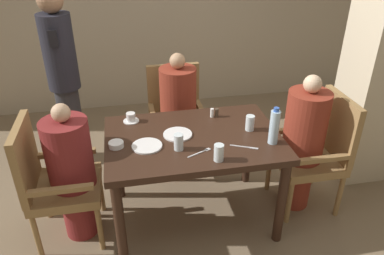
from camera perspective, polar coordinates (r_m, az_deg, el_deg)
name	(u,v)px	position (r m, az deg, el deg)	size (l,w,h in m)	color
ground_plane	(193,215)	(3.14, 0.16, -13.22)	(16.00, 16.00, 0.00)	#7A664C
dining_table	(193,148)	(2.75, 0.17, -3.17)	(1.26, 0.86, 0.75)	#331E14
chair_left_side	(52,179)	(2.84, -20.56, -7.30)	(0.49, 0.49, 0.96)	olive
diner_in_left_chair	(72,172)	(2.79, -17.81, -6.42)	(0.32, 0.32, 1.09)	maroon
chair_far_side	(176,114)	(3.51, -2.44, 2.06)	(0.49, 0.49, 0.96)	olive
diner_in_far_chair	(178,114)	(3.35, -2.09, 2.09)	(0.32, 0.32, 1.16)	maroon
chair_right_side	(318,149)	(3.15, 18.65, -3.09)	(0.49, 0.49, 0.96)	olive
diner_in_right_chair	(303,143)	(3.05, 16.50, -2.23)	(0.32, 0.32, 1.15)	maroon
standing_host	(63,76)	(3.58, -19.01, 7.46)	(0.28, 0.32, 1.65)	#2D2D33
plate_main_left	(178,134)	(2.71, -2.20, -1.05)	(0.21, 0.21, 0.01)	white
plate_main_right	(147,146)	(2.59, -6.88, -2.80)	(0.21, 0.21, 0.01)	white
teacup_with_saucer	(131,118)	(2.92, -9.29, 1.44)	(0.12, 0.12, 0.07)	white
bowl_small	(116,145)	(2.62, -11.48, -2.56)	(0.10, 0.10, 0.04)	white
water_bottle	(274,127)	(2.62, 12.43, 0.10)	(0.07, 0.07, 0.27)	silver
glass_tall_near	(219,153)	(2.41, 4.11, -3.84)	(0.06, 0.06, 0.12)	silver
glass_tall_mid	(179,142)	(2.52, -2.06, -2.23)	(0.06, 0.06, 0.12)	silver
glass_tall_far	(250,123)	(2.79, 8.82, 0.69)	(0.06, 0.06, 0.12)	silver
salt_shaker	(212,113)	(2.95, 3.07, 2.25)	(0.03, 0.03, 0.07)	white
pepper_shaker	(217,113)	(2.96, 3.80, 2.28)	(0.03, 0.03, 0.07)	#4C3D2D
fork_beside_plate	(202,152)	(2.52, 1.46, -3.74)	(0.17, 0.09, 0.00)	silver
knife_beside_plate	(246,147)	(2.59, 8.16, -2.97)	(0.18, 0.10, 0.00)	silver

